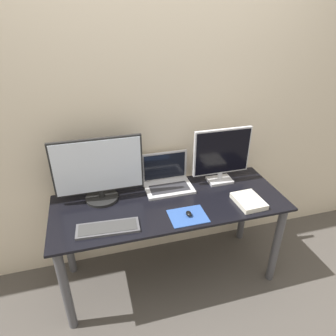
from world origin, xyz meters
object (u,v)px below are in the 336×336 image
monitor_right (222,155)px  book (249,201)px  mouse (189,214)px  laptop (167,179)px  monitor_left (99,170)px  keyboard (108,228)px

monitor_right → book: monitor_right is taller
mouse → book: (0.45, 0.03, -0.00)m
laptop → mouse: (0.04, -0.41, -0.04)m
monitor_left → laptop: bearing=5.5°
laptop → keyboard: (-0.49, -0.40, -0.05)m
laptop → keyboard: size_ratio=0.90×
mouse → book: 0.45m
laptop → monitor_left: bearing=-174.5°
monitor_left → laptop: (0.50, 0.05, -0.17)m
monitor_left → monitor_right: bearing=0.0°
monitor_left → monitor_right: monitor_left is taller
monitor_right → monitor_left: bearing=-180.0°
book → mouse: bearing=-176.7°
monitor_left → book: 1.07m
monitor_left → book: size_ratio=2.62×
book → laptop: bearing=142.0°
monitor_left → keyboard: (0.01, -0.35, -0.22)m
laptop → keyboard: 0.64m
keyboard → mouse: mouse is taller
mouse → monitor_left: bearing=146.1°
monitor_left → monitor_right: 0.92m
monitor_left → monitor_right: size_ratio=1.36×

